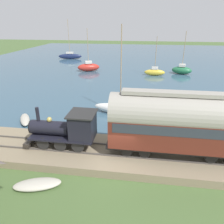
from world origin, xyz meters
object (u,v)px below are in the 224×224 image
(passenger_coach, at_px, (180,122))
(rowboat_near_shore, at_px, (156,132))
(sailboat_white, at_px, (120,109))
(sailboat_yellow, at_px, (155,72))
(steam_locomotive, at_px, (68,128))
(rowboat_mid_harbor, at_px, (25,119))
(beached_dinghy, at_px, (37,184))
(sailboat_red, at_px, (89,67))
(sailboat_green, at_px, (182,70))
(sailboat_navy, at_px, (70,56))

(passenger_coach, xyz_separation_m, rowboat_near_shore, (4.06, 1.12, -2.99))
(sailboat_white, distance_m, sailboat_yellow, 19.20)
(steam_locomotive, xyz_separation_m, rowboat_mid_harbor, (4.72, 6.20, -1.91))
(steam_locomotive, height_order, beached_dinghy, steam_locomotive)
(sailboat_red, xyz_separation_m, rowboat_mid_harbor, (-23.84, 0.49, -0.56))
(sailboat_red, distance_m, sailboat_yellow, 12.88)
(sailboat_green, distance_m, beached_dinghy, 34.81)
(beached_dinghy, bearing_deg, sailboat_white, -17.61)
(passenger_coach, distance_m, sailboat_navy, 47.60)
(passenger_coach, xyz_separation_m, sailboat_red, (28.56, 13.29, -2.32))
(steam_locomotive, distance_m, sailboat_navy, 44.62)
(sailboat_red, bearing_deg, sailboat_navy, 11.42)
(beached_dinghy, bearing_deg, rowboat_mid_harbor, 32.55)
(steam_locomotive, bearing_deg, sailboat_white, -20.02)
(sailboat_green, bearing_deg, rowboat_mid_harbor, 157.47)
(rowboat_mid_harbor, bearing_deg, sailboat_red, 58.44)
(rowboat_near_shore, bearing_deg, sailboat_green, 44.48)
(beached_dinghy, bearing_deg, passenger_coach, -66.05)
(beached_dinghy, bearing_deg, sailboat_red, 8.64)
(steam_locomotive, relative_size, rowboat_near_shore, 2.41)
(sailboat_red, bearing_deg, sailboat_white, -177.36)
(passenger_coach, relative_size, sailboat_yellow, 1.40)
(sailboat_yellow, bearing_deg, sailboat_green, -68.37)
(sailboat_navy, xyz_separation_m, beached_dinghy, (-46.04, -13.28, -0.55))
(steam_locomotive, xyz_separation_m, sailboat_navy, (42.31, 14.10, -1.42))
(sailboat_red, bearing_deg, sailboat_green, -109.77)
(beached_dinghy, bearing_deg, sailboat_green, -21.70)
(passenger_coach, height_order, sailboat_green, sailboat_green)
(steam_locomotive, relative_size, sailboat_red, 0.66)
(passenger_coach, relative_size, rowboat_near_shore, 4.37)
(sailboat_red, height_order, sailboat_white, sailboat_white)
(sailboat_green, distance_m, sailboat_white, 22.66)
(passenger_coach, bearing_deg, rowboat_near_shore, 15.45)
(rowboat_near_shore, bearing_deg, sailboat_yellow, 55.90)
(sailboat_navy, bearing_deg, passenger_coach, -161.23)
(rowboat_mid_harbor, bearing_deg, steam_locomotive, -67.67)
(sailboat_red, bearing_deg, sailboat_yellow, -118.50)
(passenger_coach, relative_size, rowboat_mid_harbor, 3.16)
(sailboat_navy, distance_m, rowboat_near_shore, 43.42)
(sailboat_white, distance_m, beached_dinghy, 12.20)
(steam_locomotive, height_order, rowboat_near_shore, steam_locomotive)
(sailboat_navy, height_order, rowboat_mid_harbor, sailboat_navy)
(sailboat_green, height_order, sailboat_navy, sailboat_navy)
(steam_locomotive, distance_m, sailboat_green, 31.08)
(sailboat_red, relative_size, rowboat_near_shore, 3.68)
(sailboat_white, xyz_separation_m, sailboat_yellow, (18.75, -4.14, -0.01))
(rowboat_near_shore, bearing_deg, sailboat_white, 100.32)
(sailboat_navy, relative_size, rowboat_near_shore, 4.44)
(passenger_coach, height_order, sailboat_white, sailboat_white)
(rowboat_near_shore, xyz_separation_m, beached_dinghy, (-7.78, 7.26, 0.05))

